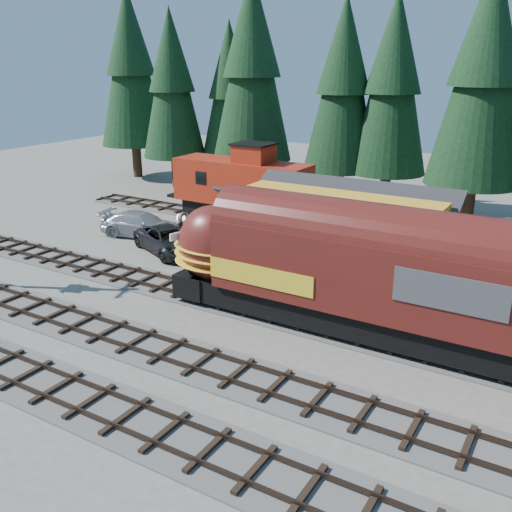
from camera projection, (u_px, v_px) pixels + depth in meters
The scene contains 10 objects.
ground at pixel (238, 348), 25.32m from camera, with size 120.00×120.00×0.00m, color #6B665B.
track_siding at pixel (493, 367), 23.67m from camera, with size 68.00×3.20×0.33m.
track_main_south at pixel (460, 447), 18.81m from camera, with size 68.00×3.20×0.33m.
track_spur at pixel (255, 222), 44.75m from camera, with size 32.00×3.20×0.33m.
depot at pixel (336, 228), 32.85m from camera, with size 12.80×7.00×5.30m.
conifer_backdrop at pixel (496, 83), 39.60m from camera, with size 80.31×20.39×17.13m.
locomotive at pixel (326, 272), 26.53m from camera, with size 17.76×3.53×4.83m.
caboose at pixel (243, 186), 44.41m from camera, with size 11.04×3.20×5.74m.
pickup_truck_a at pixel (169, 240), 37.63m from camera, with size 2.82×6.12×1.70m, color black.
pickup_truck_b at pixel (141, 224), 41.07m from camera, with size 2.48×6.11×1.77m, color #A7A9AE.
Camera 1 is at (12.32, -18.94, 12.17)m, focal length 40.00 mm.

